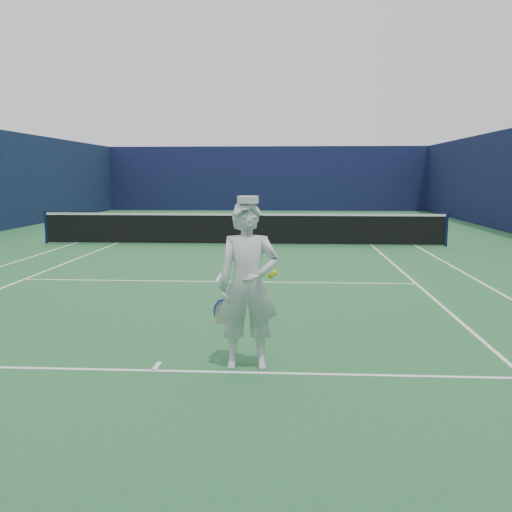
{
  "coord_description": "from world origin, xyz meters",
  "views": [
    {
      "loc": [
        1.54,
        -18.01,
        2.2
      ],
      "look_at": [
        1.06,
        -10.17,
        1.08
      ],
      "focal_mm": 40.0,
      "sensor_mm": 36.0,
      "label": 1
    }
  ],
  "objects": [
    {
      "name": "tennis_player",
      "position": [
        1.06,
        -11.67,
        0.96
      ],
      "size": [
        0.81,
        0.51,
        1.97
      ],
      "rotation": [
        0.0,
        0.0,
        0.08
      ],
      "color": "silver",
      "rests_on": "ground"
    },
    {
      "name": "tennis_net",
      "position": [
        0.0,
        0.0,
        0.55
      ],
      "size": [
        12.88,
        0.09,
        1.07
      ],
      "color": "#141E4C",
      "rests_on": "ground"
    },
    {
      "name": "windscreen_fence",
      "position": [
        0.0,
        0.0,
        2.0
      ],
      "size": [
        20.12,
        36.12,
        4.0
      ],
      "color": "#0E1336",
      "rests_on": "ground"
    },
    {
      "name": "court_markings",
      "position": [
        0.0,
        0.0,
        0.0
      ],
      "size": [
        11.03,
        23.83,
        0.01
      ],
      "color": "white",
      "rests_on": "ground"
    },
    {
      "name": "ground",
      "position": [
        0.0,
        0.0,
        0.0
      ],
      "size": [
        80.0,
        80.0,
        0.0
      ],
      "primitive_type": "plane",
      "color": "#256133",
      "rests_on": "ground"
    }
  ]
}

